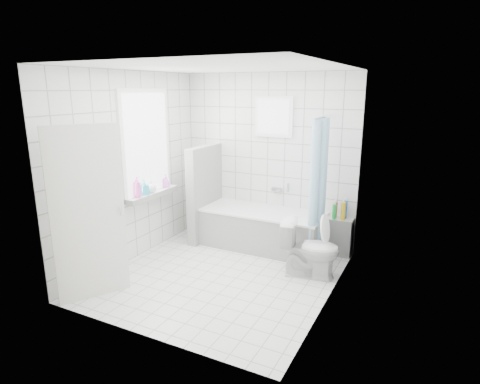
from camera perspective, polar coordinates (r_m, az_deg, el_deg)
The scene contains 19 objects.
ground at distance 5.35m, azimuth -2.68°, elevation -11.68°, with size 3.00×3.00×0.00m, color white.
ceiling at distance 4.81m, azimuth -3.06°, elevation 17.33°, with size 3.00×3.00×0.00m, color white.
wall_back at distance 6.24m, azimuth 3.93°, elevation 4.69°, with size 2.80×0.02×2.60m, color white.
wall_front at distance 3.73m, azimuth -14.25°, elevation -2.48°, with size 2.80×0.02×2.60m, color white.
wall_left at distance 5.73m, azimuth -15.18°, elevation 3.32°, with size 0.02×3.00×2.60m, color white.
wall_right at distance 4.42m, azimuth 13.16°, elevation 0.23°, with size 0.02×3.00×2.60m, color white.
window_left at distance 5.88m, azimuth -13.10°, elevation 6.69°, with size 0.01×0.90×1.40m, color white.
window_back at distance 6.09m, azimuth 4.76°, elevation 10.59°, with size 0.50×0.01×0.50m, color white.
window_sill at distance 5.99m, azimuth -12.36°, elevation -0.35°, with size 0.18×1.02×0.08m, color white.
door at distance 4.77m, azimuth -20.76°, elevation -3.03°, with size 0.04×0.80×2.00m, color silver.
bathtub at distance 6.13m, azimuth 3.21°, elevation -5.25°, with size 1.83×0.77×0.58m.
partition_wall at distance 6.39m, azimuth -5.01°, elevation -0.15°, with size 0.15×0.85×1.50m, color white.
tiled_ledge at distance 6.05m, azimuth 13.78°, elevation -6.08°, with size 0.40×0.24×0.55m, color white.
toilet at distance 5.25m, azimuth 9.94°, elevation -7.96°, with size 0.42×0.73×0.75m, color white.
curtain_rod at distance 5.48m, azimuth 11.75°, elevation 10.43°, with size 0.02×0.02×0.80m, color silver.
shower_curtain at distance 5.49m, azimuth 10.91°, elevation 0.96°, with size 0.14×0.48×1.78m, color #49A1D6, non-canonical shape.
tub_faucet at distance 6.23m, azimuth 5.35°, elevation 0.41°, with size 0.18×0.06×0.06m, color silver.
sill_bottles at distance 5.87m, azimuth -13.00°, elevation 0.86°, with size 0.17×0.77×0.29m.
ledge_bottles at distance 5.91m, azimuth 14.00°, elevation -2.58°, with size 0.20×0.18×0.26m.
Camera 1 is at (2.37, -4.18, 2.36)m, focal length 30.00 mm.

